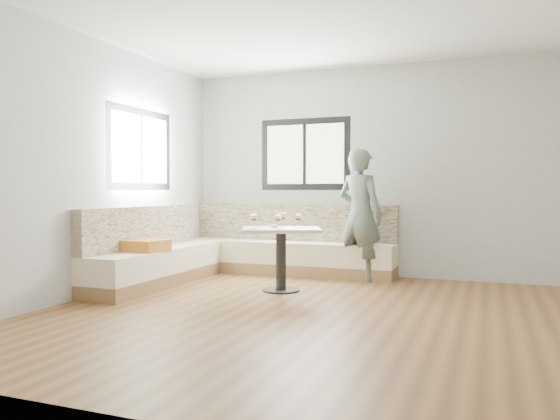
% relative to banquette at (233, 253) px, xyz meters
% --- Properties ---
extents(room, '(5.01, 5.01, 2.81)m').
position_rel_banquette_xyz_m(room, '(1.51, -1.54, 1.08)').
color(room, brown).
rests_on(room, ground).
extents(banquette, '(2.90, 2.80, 0.95)m').
position_rel_banquette_xyz_m(banquette, '(0.00, 0.00, 0.00)').
color(banquette, olive).
rests_on(banquette, ground).
extents(table, '(1.07, 0.96, 0.72)m').
position_rel_banquette_xyz_m(table, '(0.90, -0.60, 0.21)').
color(table, black).
rests_on(table, ground).
extents(person, '(0.71, 0.60, 1.67)m').
position_rel_banquette_xyz_m(person, '(1.57, 0.44, 0.50)').
color(person, '#576157').
rests_on(person, ground).
extents(olive_ramekin, '(0.09, 0.09, 0.04)m').
position_rel_banquette_xyz_m(olive_ramekin, '(0.83, -0.63, 0.40)').
color(olive_ramekin, white).
rests_on(olive_ramekin, table).
extents(wine_glass_a, '(0.08, 0.08, 0.18)m').
position_rel_banquette_xyz_m(wine_glass_a, '(0.67, -0.85, 0.51)').
color(wine_glass_a, white).
rests_on(wine_glass_a, table).
extents(wine_glass_b, '(0.08, 0.08, 0.18)m').
position_rel_banquette_xyz_m(wine_glass_b, '(0.95, -0.82, 0.51)').
color(wine_glass_b, white).
rests_on(wine_glass_b, table).
extents(wine_glass_c, '(0.08, 0.08, 0.18)m').
position_rel_banquette_xyz_m(wine_glass_c, '(1.12, -0.64, 0.51)').
color(wine_glass_c, white).
rests_on(wine_glass_c, table).
extents(wine_glass_d, '(0.08, 0.08, 0.18)m').
position_rel_banquette_xyz_m(wine_glass_d, '(0.87, -0.47, 0.51)').
color(wine_glass_d, white).
rests_on(wine_glass_d, table).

